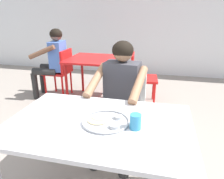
{
  "coord_description": "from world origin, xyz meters",
  "views": [
    {
      "loc": [
        0.38,
        -1.2,
        1.44
      ],
      "look_at": [
        0.03,
        0.26,
        0.87
      ],
      "focal_mm": 33.51,
      "sensor_mm": 36.0,
      "label": 1
    }
  ],
  "objects": [
    {
      "name": "drinking_cup",
      "position": [
        0.25,
        -0.02,
        0.78
      ],
      "size": [
        0.07,
        0.07,
        0.1
      ],
      "color": "#338CBF",
      "rests_on": "table_foreground"
    },
    {
      "name": "table_foreground",
      "position": [
        -0.0,
        0.01,
        0.66
      ],
      "size": [
        1.26,
        0.83,
        0.72
      ],
      "color": "silver",
      "rests_on": "ground"
    },
    {
      "name": "table_background_red",
      "position": [
        -0.61,
        1.99,
        0.64
      ],
      "size": [
        0.95,
        0.81,
        0.73
      ],
      "color": "red",
      "rests_on": "ground"
    },
    {
      "name": "patron_background",
      "position": [
        -1.41,
        1.98,
        0.71
      ],
      "size": [
        0.58,
        0.53,
        1.18
      ],
      "color": "#292929",
      "rests_on": "ground"
    },
    {
      "name": "chair_foreground",
      "position": [
        0.03,
        0.88,
        0.51
      ],
      "size": [
        0.47,
        0.48,
        0.87
      ],
      "color": "silver",
      "rests_on": "ground"
    },
    {
      "name": "diner_foreground",
      "position": [
        0.01,
        0.65,
        0.71
      ],
      "size": [
        0.53,
        0.58,
        1.18
      ],
      "color": "#303030",
      "rests_on": "ground"
    },
    {
      "name": "thali_tray",
      "position": [
        0.05,
        0.01,
        0.74
      ],
      "size": [
        0.33,
        0.33,
        0.03
      ],
      "color": "#B7BABF",
      "rests_on": "table_foreground"
    },
    {
      "name": "chair_red_right",
      "position": [
        0.07,
        2.03,
        0.48
      ],
      "size": [
        0.46,
        0.46,
        0.82
      ],
      "color": "red",
      "rests_on": "ground"
    },
    {
      "name": "chair_red_left",
      "position": [
        -1.29,
        2.02,
        0.49
      ],
      "size": [
        0.42,
        0.43,
        0.83
      ],
      "color": "red",
      "rests_on": "ground"
    }
  ]
}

